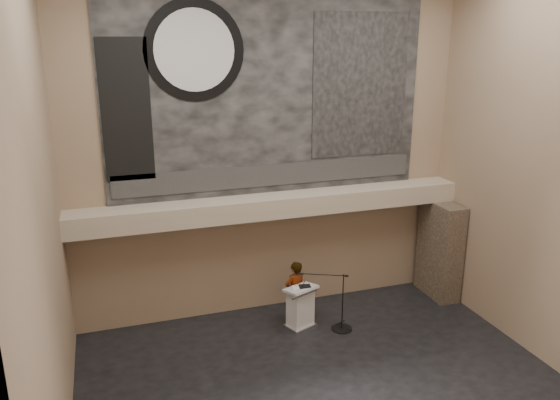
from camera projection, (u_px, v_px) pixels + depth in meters
name	position (u px, v px, depth m)	size (l,w,h in m)	color
floor	(329.00, 391.00, 11.22)	(10.00, 10.00, 0.00)	black
wall_back	(270.00, 151.00, 13.64)	(10.00, 0.02, 8.50)	#8E725A
wall_front	(474.00, 281.00, 6.37)	(10.00, 0.02, 8.50)	#8E725A
wall_left	(40.00, 220.00, 8.50)	(0.02, 8.00, 8.50)	#8E725A
wall_right	(552.00, 172.00, 11.51)	(0.02, 8.00, 8.50)	#8E725A
soffit	(275.00, 205.00, 13.65)	(10.00, 0.80, 0.50)	tan
sprinkler_left	(213.00, 223.00, 13.21)	(0.04, 0.04, 0.06)	#B2893D
sprinkler_right	(345.00, 209.00, 14.26)	(0.04, 0.04, 0.06)	#B2893D
banner	(270.00, 93.00, 13.20)	(8.00, 0.05, 5.00)	black
banner_text_strip	(271.00, 175.00, 13.75)	(7.76, 0.02, 0.55)	#2A2A2A
banner_clock_rim	(194.00, 50.00, 12.34)	(2.30, 2.30, 0.02)	black
banner_clock_face	(195.00, 50.00, 12.32)	(1.84, 1.84, 0.02)	silver
banner_building_print	(360.00, 86.00, 13.86)	(2.60, 0.02, 3.60)	black
banner_brick_print	(126.00, 111.00, 12.23)	(1.10, 0.02, 3.20)	black
stone_pier	(440.00, 249.00, 15.10)	(0.60, 1.40, 2.70)	#3D3126
lectern	(300.00, 307.00, 13.54)	(0.90, 0.78, 1.14)	silver
binder	(305.00, 287.00, 13.37)	(0.28, 0.22, 0.04)	black
papers	(297.00, 288.00, 13.34)	(0.21, 0.29, 0.01)	white
speaker_person	(295.00, 292.00, 13.77)	(0.60, 0.39, 1.63)	white
mic_stand	(341.00, 321.00, 13.55)	(1.26, 0.73, 1.49)	black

